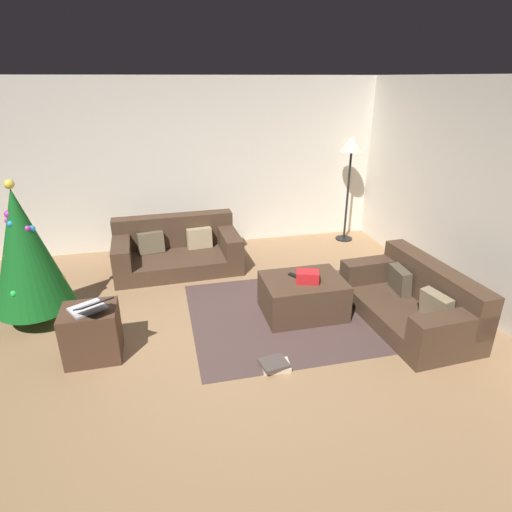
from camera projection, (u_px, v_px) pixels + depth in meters
The scene contains 14 objects.
ground_plane at pixel (218, 353), 4.25m from camera, with size 6.40×6.40×0.00m, color #93704C.
rear_partition at pixel (185, 165), 6.55m from camera, with size 6.40×0.12×2.60m, color silver.
corner_partition at pixel (511, 209), 4.40m from camera, with size 0.12×6.40×2.60m, color silver.
couch_left at pixel (177, 249), 6.11m from camera, with size 1.78×1.03×0.70m.
couch_right at pixel (414, 301), 4.71m from camera, with size 0.94×1.67×0.67m.
ottoman at pixel (303, 296), 4.89m from camera, with size 0.92×0.70×0.44m, color #473323.
gift_box at pixel (307, 277), 4.71m from camera, with size 0.25×0.17×0.13m, color red.
tv_remote at pixel (295, 276), 4.86m from camera, with size 0.05×0.16×0.02m, color black.
christmas_tree at pixel (25, 250), 4.48m from camera, with size 0.82×0.82×1.63m.
side_table at pixel (92, 333), 4.10m from camera, with size 0.52×0.44×0.54m, color #4C3323.
laptop at pixel (90, 307), 3.93m from camera, with size 0.47×0.51×0.19m.
book_stack at pixel (275, 365), 4.01m from camera, with size 0.30×0.26×0.08m.
corner_lamp at pixel (351, 152), 6.65m from camera, with size 0.36×0.36×1.73m.
area_rug at pixel (302, 312), 4.97m from camera, with size 2.60×2.00×0.01m, color #4B3734.
Camera 1 is at (-0.44, -3.51, 2.57)m, focal length 29.47 mm.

